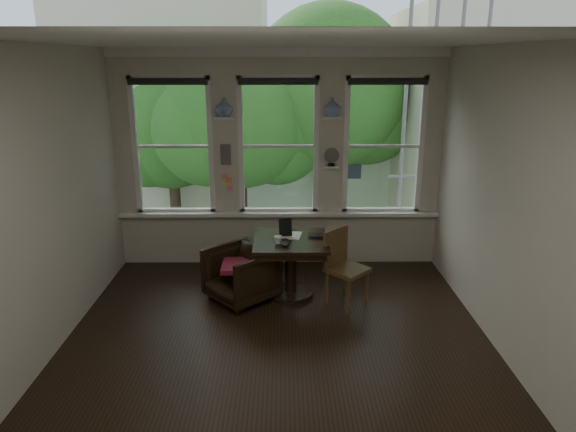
{
  "coord_description": "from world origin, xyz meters",
  "views": [
    {
      "loc": [
        0.07,
        -4.81,
        2.85
      ],
      "look_at": [
        0.12,
        0.9,
        1.1
      ],
      "focal_mm": 32.0,
      "sensor_mm": 36.0,
      "label": 1
    }
  ],
  "objects_px": {
    "table": "(291,268)",
    "laptop": "(321,237)",
    "armchair_left": "(241,275)",
    "side_chair_right": "(347,269)",
    "mug": "(278,240)"
  },
  "relations": [
    {
      "from": "table",
      "to": "laptop",
      "type": "xyz_separation_m",
      "value": [
        0.37,
        0.04,
        0.39
      ]
    },
    {
      "from": "armchair_left",
      "to": "side_chair_right",
      "type": "distance_m",
      "value": 1.29
    },
    {
      "from": "table",
      "to": "side_chair_right",
      "type": "relative_size",
      "value": 0.98
    },
    {
      "from": "laptop",
      "to": "mug",
      "type": "height_order",
      "value": "mug"
    },
    {
      "from": "armchair_left",
      "to": "mug",
      "type": "xyz_separation_m",
      "value": [
        0.46,
        -0.04,
        0.46
      ]
    },
    {
      "from": "armchair_left",
      "to": "laptop",
      "type": "bearing_deg",
      "value": 56.41
    },
    {
      "from": "armchair_left",
      "to": "mug",
      "type": "height_order",
      "value": "mug"
    },
    {
      "from": "mug",
      "to": "armchair_left",
      "type": "bearing_deg",
      "value": 175.3
    },
    {
      "from": "laptop",
      "to": "table",
      "type": "bearing_deg",
      "value": -169.74
    },
    {
      "from": "table",
      "to": "armchair_left",
      "type": "xyz_separation_m",
      "value": [
        -0.61,
        -0.11,
        -0.04
      ]
    },
    {
      "from": "armchair_left",
      "to": "laptop",
      "type": "distance_m",
      "value": 1.08
    },
    {
      "from": "table",
      "to": "side_chair_right",
      "type": "bearing_deg",
      "value": -20.4
    },
    {
      "from": "armchair_left",
      "to": "laptop",
      "type": "xyz_separation_m",
      "value": [
        0.98,
        0.15,
        0.43
      ]
    },
    {
      "from": "laptop",
      "to": "mug",
      "type": "relative_size",
      "value": 3.07
    },
    {
      "from": "laptop",
      "to": "mug",
      "type": "bearing_deg",
      "value": -155.66
    }
  ]
}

